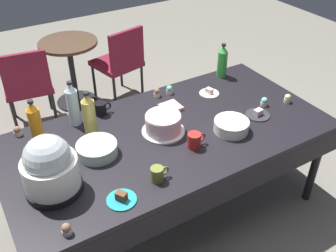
# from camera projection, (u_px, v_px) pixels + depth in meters

# --- Properties ---
(ground) EXTENTS (9.00, 9.00, 0.00)m
(ground) POSITION_uv_depth(u_px,v_px,m) (168.00, 209.00, 3.02)
(ground) COLOR slate
(potluck_table) EXTENTS (2.20, 1.10, 0.75)m
(potluck_table) POSITION_uv_depth(u_px,v_px,m) (168.00, 139.00, 2.62)
(potluck_table) COLOR black
(potluck_table) RESTS_ON ground
(frosted_layer_cake) EXTENTS (0.29, 0.29, 0.13)m
(frosted_layer_cake) POSITION_uv_depth(u_px,v_px,m) (163.00, 124.00, 2.55)
(frosted_layer_cake) COLOR silver
(frosted_layer_cake) RESTS_ON potluck_table
(slow_cooker) EXTENTS (0.31, 0.31, 0.36)m
(slow_cooker) POSITION_uv_depth(u_px,v_px,m) (50.00, 168.00, 2.04)
(slow_cooker) COLOR black
(slow_cooker) RESTS_ON potluck_table
(glass_salad_bowl) EXTENTS (0.25, 0.25, 0.08)m
(glass_salad_bowl) POSITION_uv_depth(u_px,v_px,m) (97.00, 149.00, 2.37)
(glass_salad_bowl) COLOR #B2C6BC
(glass_salad_bowl) RESTS_ON potluck_table
(ceramic_snack_bowl) EXTENTS (0.23, 0.23, 0.08)m
(ceramic_snack_bowl) POSITION_uv_depth(u_px,v_px,m) (231.00, 126.00, 2.57)
(ceramic_snack_bowl) COLOR silver
(ceramic_snack_bowl) RESTS_ON potluck_table
(dessert_plate_teal) EXTENTS (0.17, 0.17, 0.06)m
(dessert_plate_teal) POSITION_uv_depth(u_px,v_px,m) (122.00, 199.00, 2.06)
(dessert_plate_teal) COLOR teal
(dessert_plate_teal) RESTS_ON potluck_table
(dessert_plate_cream) EXTENTS (0.15, 0.15, 0.05)m
(dessert_plate_cream) POSITION_uv_depth(u_px,v_px,m) (209.00, 93.00, 2.99)
(dessert_plate_cream) COLOR beige
(dessert_plate_cream) RESTS_ON potluck_table
(dessert_plate_charcoal) EXTENTS (0.17, 0.17, 0.05)m
(dessert_plate_charcoal) POSITION_uv_depth(u_px,v_px,m) (258.00, 114.00, 2.74)
(dessert_plate_charcoal) COLOR #2D2D33
(dessert_plate_charcoal) RESTS_ON potluck_table
(cupcake_mint) EXTENTS (0.05, 0.05, 0.07)m
(cupcake_mint) POSITION_uv_depth(u_px,v_px,m) (157.00, 93.00, 2.95)
(cupcake_mint) COLOR beige
(cupcake_mint) RESTS_ON potluck_table
(cupcake_vanilla) EXTENTS (0.05, 0.05, 0.07)m
(cupcake_vanilla) POSITION_uv_depth(u_px,v_px,m) (17.00, 131.00, 2.54)
(cupcake_vanilla) COLOR beige
(cupcake_vanilla) RESTS_ON potluck_table
(cupcake_rose) EXTENTS (0.05, 0.05, 0.07)m
(cupcake_rose) POSITION_uv_depth(u_px,v_px,m) (66.00, 229.00, 1.87)
(cupcake_rose) COLOR beige
(cupcake_rose) RESTS_ON potluck_table
(cupcake_cocoa) EXTENTS (0.05, 0.05, 0.07)m
(cupcake_cocoa) POSITION_uv_depth(u_px,v_px,m) (169.00, 90.00, 2.98)
(cupcake_cocoa) COLOR beige
(cupcake_cocoa) RESTS_ON potluck_table
(cupcake_lemon) EXTENTS (0.05, 0.05, 0.07)m
(cupcake_lemon) POSITION_uv_depth(u_px,v_px,m) (288.00, 98.00, 2.87)
(cupcake_lemon) COLOR beige
(cupcake_lemon) RESTS_ON potluck_table
(cupcake_berry) EXTENTS (0.05, 0.05, 0.07)m
(cupcake_berry) POSITION_uv_depth(u_px,v_px,m) (264.00, 102.00, 2.84)
(cupcake_berry) COLOR beige
(cupcake_berry) RESTS_ON potluck_table
(soda_bottle_water) EXTENTS (0.08, 0.08, 0.33)m
(soda_bottle_water) POSITION_uv_depth(u_px,v_px,m) (73.00, 105.00, 2.58)
(soda_bottle_water) COLOR silver
(soda_bottle_water) RESTS_ON potluck_table
(soda_bottle_lime_soda) EXTENTS (0.08, 0.08, 0.29)m
(soda_bottle_lime_soda) POSITION_uv_depth(u_px,v_px,m) (222.00, 61.00, 3.16)
(soda_bottle_lime_soda) COLOR green
(soda_bottle_lime_soda) RESTS_ON potluck_table
(soda_bottle_orange_juice) EXTENTS (0.08, 0.08, 0.29)m
(soda_bottle_orange_juice) POSITION_uv_depth(u_px,v_px,m) (35.00, 121.00, 2.45)
(soda_bottle_orange_juice) COLOR orange
(soda_bottle_orange_juice) RESTS_ON potluck_table
(soda_bottle_ginger_ale) EXTENTS (0.08, 0.08, 0.31)m
(soda_bottle_ginger_ale) POSITION_uv_depth(u_px,v_px,m) (89.00, 114.00, 2.50)
(soda_bottle_ginger_ale) COLOR gold
(soda_bottle_ginger_ale) RESTS_ON potluck_table
(coffee_mug_black) EXTENTS (0.12, 0.08, 0.09)m
(coffee_mug_black) POSITION_uv_depth(u_px,v_px,m) (101.00, 109.00, 2.73)
(coffee_mug_black) COLOR black
(coffee_mug_black) RESTS_ON potluck_table
(coffee_mug_olive) EXTENTS (0.12, 0.07, 0.09)m
(coffee_mug_olive) POSITION_uv_depth(u_px,v_px,m) (158.00, 174.00, 2.18)
(coffee_mug_olive) COLOR olive
(coffee_mug_olive) RESTS_ON potluck_table
(coffee_mug_red) EXTENTS (0.13, 0.09, 0.10)m
(coffee_mug_red) POSITION_uv_depth(u_px,v_px,m) (194.00, 140.00, 2.43)
(coffee_mug_red) COLOR #B2231E
(coffee_mug_red) RESTS_ON potluck_table
(paper_napkin_stack) EXTENTS (0.15, 0.15, 0.02)m
(paper_napkin_stack) POSITION_uv_depth(u_px,v_px,m) (171.00, 107.00, 2.81)
(paper_napkin_stack) COLOR pink
(paper_napkin_stack) RESTS_ON potluck_table
(maroon_chair_left) EXTENTS (0.49, 0.49, 0.85)m
(maroon_chair_left) POSITION_uv_depth(u_px,v_px,m) (27.00, 83.00, 3.66)
(maroon_chair_left) COLOR maroon
(maroon_chair_left) RESTS_ON ground
(maroon_chair_right) EXTENTS (0.53, 0.53, 0.85)m
(maroon_chair_right) POSITION_uv_depth(u_px,v_px,m) (120.00, 60.00, 4.08)
(maroon_chair_right) COLOR maroon
(maroon_chair_right) RESTS_ON ground
(round_cafe_table) EXTENTS (0.60, 0.60, 0.72)m
(round_cafe_table) POSITION_uv_depth(u_px,v_px,m) (71.00, 61.00, 4.03)
(round_cafe_table) COLOR #473323
(round_cafe_table) RESTS_ON ground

